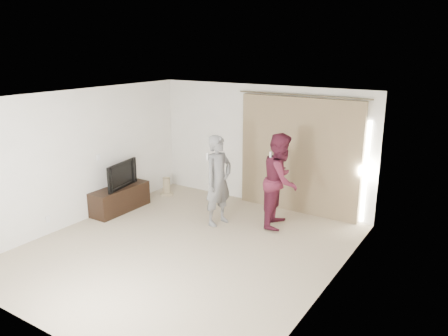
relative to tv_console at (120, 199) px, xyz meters
The scene contains 10 objects.
floor 2.39m from the tv_console, 17.27° to the right, with size 5.50×5.50×0.00m, color tan.
wall_back 3.22m from the tv_console, 42.09° to the left, with size 5.00×0.04×2.60m, color white.
wall_left 1.28m from the tv_console, 108.45° to the right, with size 0.04×5.50×2.60m.
ceiling 3.33m from the tv_console, 17.27° to the right, with size 5.00×5.50×0.01m, color white.
curtain 3.86m from the tv_console, 31.87° to the left, with size 2.80×0.11×2.46m.
tv_console is the anchor object (origin of this frame).
tv 0.53m from the tv_console, ahead, with size 0.96×0.13×0.55m, color black.
scratching_post 1.33m from the tv_console, 82.88° to the left, with size 0.31×0.31×0.41m.
person_man 2.30m from the tv_console, 13.93° to the left, with size 0.53×0.71×1.77m.
person_woman 3.44m from the tv_console, 19.18° to the left, with size 0.86×1.01×1.82m.
Camera 1 is at (4.29, -5.45, 3.38)m, focal length 35.00 mm.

